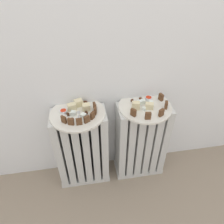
{
  "coord_description": "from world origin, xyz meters",
  "views": [
    {
      "loc": [
        -0.15,
        -0.64,
        1.29
      ],
      "look_at": [
        0.0,
        0.28,
        0.56
      ],
      "focal_mm": 33.05,
      "sensor_mm": 36.0,
      "label": 1
    }
  ],
  "objects": [
    {
      "name": "marble_cake_slice_left_2",
      "position": [
        -0.22,
        0.31,
        0.6
      ],
      "size": [
        0.05,
        0.04,
        0.04
      ],
      "primitive_type": "cube",
      "rotation": [
        0.0,
        0.0,
        0.2
      ],
      "color": "beige",
      "rests_on": "plate_left"
    },
    {
      "name": "marble_cake_slice_right_1",
      "position": [
        0.21,
        0.25,
        0.59
      ],
      "size": [
        0.05,
        0.04,
        0.04
      ],
      "primitive_type": "cube",
      "rotation": [
        0.0,
        0.0,
        -0.3
      ],
      "color": "beige",
      "rests_on": "plate_right"
    },
    {
      "name": "medjool_date_left_0",
      "position": [
        -0.22,
        0.22,
        0.58
      ],
      "size": [
        0.03,
        0.03,
        0.02
      ],
      "primitive_type": "ellipsoid",
      "rotation": [
        0.0,
        0.0,
        1.86
      ],
      "color": "#3D1E0F",
      "rests_on": "plate_left"
    },
    {
      "name": "medjool_date_left_1",
      "position": [
        -0.14,
        0.36,
        0.58
      ],
      "size": [
        0.03,
        0.03,
        0.02
      ],
      "primitive_type": "ellipsoid",
      "rotation": [
        0.0,
        0.0,
        2.65
      ],
      "color": "#3D1E0F",
      "rests_on": "plate_left"
    },
    {
      "name": "dark_cake_slice_left_4",
      "position": [
        -0.12,
        0.22,
        0.6
      ],
      "size": [
        0.03,
        0.03,
        0.04
      ],
      "primitive_type": "cube",
      "rotation": [
        0.0,
        0.0,
        0.91
      ],
      "color": "#56351E",
      "rests_on": "plate_left"
    },
    {
      "name": "dark_cake_slice_left_0",
      "position": [
        -0.27,
        0.21,
        0.6
      ],
      "size": [
        0.03,
        0.03,
        0.04
      ],
      "primitive_type": "cube",
      "rotation": [
        0.0,
        0.0,
        -0.78
      ],
      "color": "#56351E",
      "rests_on": "plate_left"
    },
    {
      "name": "turkish_delight_right_0",
      "position": [
        0.17,
        0.3,
        0.59
      ],
      "size": [
        0.03,
        0.03,
        0.02
      ],
      "primitive_type": "cube",
      "rotation": [
        0.0,
        0.0,
        0.19
      ],
      "color": "white",
      "rests_on": "plate_right"
    },
    {
      "name": "jam_bowl_left",
      "position": [
        -0.27,
        0.29,
        0.59
      ],
      "size": [
        0.04,
        0.04,
        0.02
      ],
      "color": "white",
      "rests_on": "plate_left"
    },
    {
      "name": "fork",
      "position": [
        -0.19,
        0.25,
        0.58
      ],
      "size": [
        0.02,
        0.1,
        0.0
      ],
      "color": "#B7B7BC",
      "rests_on": "plate_left"
    },
    {
      "name": "ground_plane",
      "position": [
        0.0,
        0.0,
        0.0
      ],
      "size": [
        6.0,
        6.0,
        0.0
      ],
      "primitive_type": "plane",
      "color": "gray"
    },
    {
      "name": "dark_cake_slice_right_2",
      "position": [
        0.25,
        0.18,
        0.6
      ],
      "size": [
        0.03,
        0.03,
        0.04
      ],
      "primitive_type": "cube",
      "rotation": [
        0.0,
        0.0,
        0.53
      ],
      "color": "#56351E",
      "rests_on": "plate_right"
    },
    {
      "name": "dark_cake_slice_right_1",
      "position": [
        0.17,
        0.16,
        0.6
      ],
      "size": [
        0.03,
        0.02,
        0.04
      ],
      "primitive_type": "cube",
      "rotation": [
        0.0,
        0.0,
        -0.17
      ],
      "color": "#56351E",
      "rests_on": "plate_right"
    },
    {
      "name": "turkish_delight_left_1",
      "position": [
        -0.16,
        0.23,
        0.59
      ],
      "size": [
        0.04,
        0.04,
        0.03
      ],
      "primitive_type": "cube",
      "rotation": [
        0.0,
        0.0,
        0.83
      ],
      "color": "white",
      "rests_on": "plate_left"
    },
    {
      "name": "dark_cake_slice_left_5",
      "position": [
        -0.1,
        0.26,
        0.6
      ],
      "size": [
        0.02,
        0.03,
        0.04
      ],
      "primitive_type": "cube",
      "rotation": [
        0.0,
        0.0,
        1.33
      ],
      "color": "#56351E",
      "rests_on": "plate_left"
    },
    {
      "name": "medjool_date_right_0",
      "position": [
        0.19,
        0.35,
        0.58
      ],
      "size": [
        0.03,
        0.03,
        0.02
      ],
      "primitive_type": "ellipsoid",
      "rotation": [
        0.0,
        0.0,
        2.0
      ],
      "color": "#3D1E0F",
      "rests_on": "plate_right"
    },
    {
      "name": "marble_cake_slice_left_0",
      "position": [
        -0.14,
        0.3,
        0.59
      ],
      "size": [
        0.04,
        0.04,
        0.04
      ],
      "primitive_type": "cube",
      "rotation": [
        0.0,
        0.0,
        -0.02
      ],
      "color": "beige",
      "rests_on": "plate_left"
    },
    {
      "name": "plate_right",
      "position": [
        0.19,
        0.28,
        0.57
      ],
      "size": [
        0.31,
        0.31,
        0.01
      ],
      "primitive_type": "cylinder",
      "color": "silver",
      "rests_on": "radiator_right"
    },
    {
      "name": "radiator_right",
      "position": [
        0.19,
        0.28,
        0.28
      ],
      "size": [
        0.33,
        0.17,
        0.56
      ],
      "color": "silver",
      "rests_on": "ground_plane"
    },
    {
      "name": "radiator_left",
      "position": [
        -0.19,
        0.28,
        0.28
      ],
      "size": [
        0.33,
        0.17,
        0.56
      ],
      "color": "silver",
      "rests_on": "ground_plane"
    },
    {
      "name": "turkish_delight_right_2",
      "position": [
        0.23,
        0.29,
        0.59
      ],
      "size": [
        0.02,
        0.02,
        0.02
      ],
      "primitive_type": "cube",
      "rotation": [
        0.0,
        0.0,
        1.49
      ],
      "color": "white",
      "rests_on": "plate_right"
    },
    {
      "name": "dark_cake_slice_right_3",
      "position": [
        0.31,
        0.24,
        0.6
      ],
      "size": [
        0.02,
        0.03,
        0.04
      ],
      "primitive_type": "cube",
      "rotation": [
        0.0,
        0.0,
        1.23
      ],
      "color": "#56351E",
      "rests_on": "plate_right"
    },
    {
      "name": "turkish_delight_left_0",
      "position": [
        -0.22,
        0.27,
        0.59
      ],
      "size": [
        0.03,
        0.03,
        0.02
      ],
      "primitive_type": "cube",
      "rotation": [
        0.0,
        0.0,
        1.34
      ],
      "color": "white",
      "rests_on": "plate_left"
    },
    {
      "name": "medjool_date_right_1",
      "position": [
        0.13,
        0.34,
        0.58
      ],
      "size": [
        0.03,
        0.03,
        0.02
      ],
      "primitive_type": "ellipsoid",
      "rotation": [
        0.0,
        0.0,
        0.8
      ],
      "color": "#3D1E0F",
      "rests_on": "plate_right"
    },
    {
      "name": "medjool_date_left_2",
      "position": [
        -0.25,
        0.27,
        0.58
      ],
      "size": [
        0.02,
        0.03,
        0.02
      ],
      "primitive_type": "ellipsoid",
      "rotation": [
        0.0,
        0.0,
        1.87
      ],
      "color": "#3D1E0F",
      "rests_on": "plate_left"
    },
    {
      "name": "dark_cake_slice_left_3",
      "position": [
        -0.15,
        0.19,
        0.6
      ],
      "size": [
        0.03,
        0.03,
        0.04
      ],
      "primitive_type": "cube",
      "rotation": [
        0.0,
        0.0,
        0.49
      ],
      "color": "#56351E",
      "rests_on": "plate_left"
    },
    {
      "name": "dark_cake_slice_left_1",
      "position": [
        -0.23,
        0.19,
        0.6
      ],
      "size": [
        0.03,
        0.02,
        0.04
      ],
      "primitive_type": "cube",
      "rotation": [
        0.0,
        0.0,
        -0.36
      ],
      "color": "#56351E",
      "rests_on": "plate_left"
    },
    {
      "name": "dark_cake_slice_right_0",
      "position": [
        0.1,
        0.21,
        0.6
      ],
      "size": [
        0.03,
        0.03,
        0.04
      ],
      "primitive_type": "cube",
      "rotation": [
        0.0,
        0.0,
        -0.88
      ],
      "color": "#56351E",
      "rests_on": "plate_right"
    },
    {
      "name": "dark_cake_slice_left_2",
      "position": [
        -0.19,
        0.18,
        0.6
      ],
      "size": [
        0.03,
        0.01,
        0.04
      ],
      "primitive_type": "cube",
      "rotation": [
        0.0,
        0.0,
        0.06
      ],
      "color": "#56351E",
      "rests_on": "plate_left"
    },
    {
      "name": "marble_cake_slice_left_1",
      "position": [
        -0.18,
        0.35,
        0.59
      ],
      "size": [
        0.05,
        0.05,
        0.04
      ],
      "primitive_type": "cube",
      "rotation": [
        0.0,
        0.0,
        0.27
      ],
      "color": "beige",
      "rests_on": "plate_left"
    },
    {
      "name": "turkish_delight_right_1",
      "position": [
        0.19,
        0.31,
        0.59
      ],
      "size": [
        0.03,
        0.03,
        0.02
      ],
      "primitive_type": "cube",
      "rotation": [
        0.0,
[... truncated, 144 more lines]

